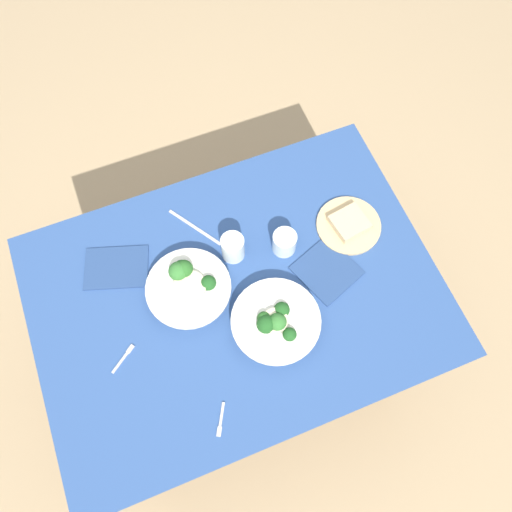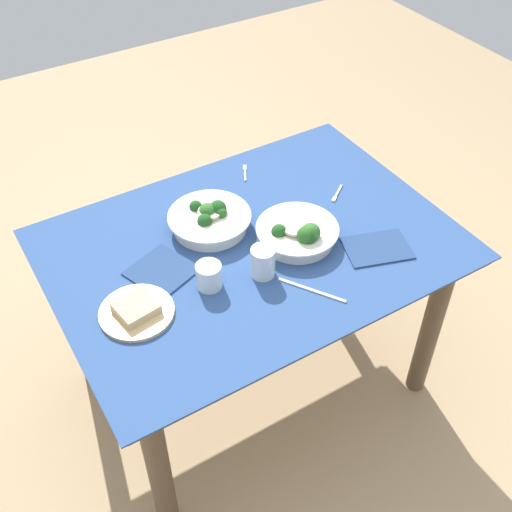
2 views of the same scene
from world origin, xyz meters
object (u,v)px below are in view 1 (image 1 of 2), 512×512
at_px(bread_side_plate, 349,224).
at_px(water_glass_center, 233,247).
at_px(fork_by_far_bowl, 221,421).
at_px(fork_by_near_bowl, 124,358).
at_px(broccoli_bowl_near, 276,322).
at_px(broccoli_bowl_far, 188,286).
at_px(water_glass_side, 284,242).
at_px(table_knife_left, 195,227).
at_px(napkin_folded_upper, 116,268).
at_px(napkin_folded_lower, 327,270).

relative_size(bread_side_plate, water_glass_center, 2.19).
height_order(fork_by_far_bowl, fork_by_near_bowl, same).
distance_m(broccoli_bowl_near, water_glass_center, 0.28).
height_order(broccoli_bowl_far, water_glass_center, water_glass_center).
height_order(water_glass_center, fork_by_near_bowl, water_glass_center).
height_order(water_glass_side, fork_by_near_bowl, water_glass_side).
bearing_deg(table_knife_left, fork_by_near_bowl, 101.57).
xyz_separation_m(water_glass_side, table_knife_left, (-0.25, 0.18, -0.04)).
distance_m(table_knife_left, napkin_folded_upper, 0.29).
height_order(broccoli_bowl_near, fork_by_near_bowl, broccoli_bowl_near).
distance_m(water_glass_center, fork_by_near_bowl, 0.47).
bearing_deg(napkin_folded_lower, broccoli_bowl_far, 167.00).
xyz_separation_m(table_knife_left, napkin_folded_lower, (0.35, -0.30, 0.00)).
bearing_deg(fork_by_far_bowl, water_glass_center, -175.64).
height_order(broccoli_bowl_near, napkin_folded_upper, broccoli_bowl_near).
height_order(water_glass_center, water_glass_side, water_glass_center).
distance_m(fork_by_near_bowl, table_knife_left, 0.48).
relative_size(water_glass_center, fork_by_far_bowl, 1.11).
bearing_deg(water_glass_side, table_knife_left, 144.64).
height_order(water_glass_side, table_knife_left, water_glass_side).
relative_size(bread_side_plate, fork_by_near_bowl, 2.47).
xyz_separation_m(broccoli_bowl_far, water_glass_center, (0.17, 0.07, 0.01)).
relative_size(broccoli_bowl_far, water_glass_center, 2.70).
xyz_separation_m(water_glass_center, water_glass_side, (0.16, -0.04, -0.01)).
height_order(fork_by_near_bowl, napkin_folded_lower, napkin_folded_lower).
xyz_separation_m(napkin_folded_upper, napkin_folded_lower, (0.63, -0.26, 0.00)).
bearing_deg(bread_side_plate, fork_by_near_bowl, -169.57).
height_order(table_knife_left, napkin_folded_lower, napkin_folded_lower).
bearing_deg(water_glass_side, bread_side_plate, -1.91).
xyz_separation_m(broccoli_bowl_near, napkin_folded_upper, (-0.40, 0.37, -0.03)).
bearing_deg(table_knife_left, bread_side_plate, -143.97).
xyz_separation_m(water_glass_side, napkin_folded_upper, (-0.53, 0.13, -0.04)).
relative_size(broccoli_bowl_far, napkin_folded_upper, 1.30).
height_order(bread_side_plate, water_glass_side, water_glass_side).
relative_size(broccoli_bowl_near, bread_side_plate, 1.26).
bearing_deg(water_glass_center, table_knife_left, 122.48).
bearing_deg(water_glass_center, broccoli_bowl_far, -159.02).
bearing_deg(water_glass_side, napkin_folded_lower, -52.34).
bearing_deg(napkin_folded_upper, broccoli_bowl_far, -39.09).
bearing_deg(napkin_folded_upper, bread_side_plate, -10.43).
xyz_separation_m(water_glass_center, napkin_folded_upper, (-0.37, 0.09, -0.05)).
xyz_separation_m(bread_side_plate, fork_by_near_bowl, (-0.82, -0.15, -0.01)).
xyz_separation_m(broccoli_bowl_far, napkin_folded_upper, (-0.20, 0.16, -0.03)).
distance_m(bread_side_plate, table_knife_left, 0.51).
xyz_separation_m(fork_by_near_bowl, napkin_folded_upper, (0.06, 0.29, 0.00)).
bearing_deg(fork_by_near_bowl, table_knife_left, 8.73).
bearing_deg(napkin_folded_upper, water_glass_side, -14.02).
xyz_separation_m(fork_by_near_bowl, napkin_folded_lower, (0.69, 0.03, 0.00)).
bearing_deg(fork_by_near_bowl, water_glass_side, -20.74).
bearing_deg(fork_by_far_bowl, napkin_folded_upper, -136.27).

